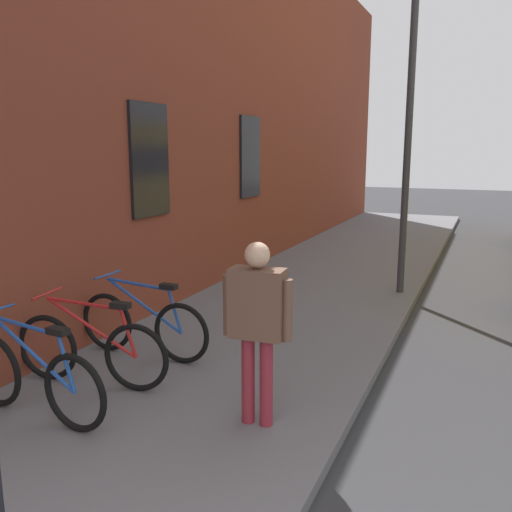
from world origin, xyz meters
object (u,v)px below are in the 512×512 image
bicycle_leaning_wall (91,350)px  pedestrian_near_bus (257,315)px  bicycle_nearest_sign (33,378)px  street_lamp (411,92)px  bicycle_far_end (144,325)px

bicycle_leaning_wall → pedestrian_near_bus: (-0.05, -1.90, 0.63)m
bicycle_nearest_sign → bicycle_leaning_wall: same height
bicycle_leaning_wall → street_lamp: street_lamp is taller
bicycle_nearest_sign → pedestrian_near_bus: size_ratio=1.06×
bicycle_leaning_wall → pedestrian_near_bus: bearing=-91.5°
bicycle_nearest_sign → bicycle_far_end: 1.66m
bicycle_nearest_sign → bicycle_leaning_wall: bearing=-0.6°
bicycle_far_end → street_lamp: street_lamp is taller
bicycle_far_end → bicycle_nearest_sign: bearing=178.7°
bicycle_leaning_wall → street_lamp: bearing=-24.6°
bicycle_leaning_wall → street_lamp: 6.38m
pedestrian_near_bus → street_lamp: bearing=-5.0°
bicycle_far_end → pedestrian_near_bus: size_ratio=1.06×
bicycle_leaning_wall → street_lamp: size_ratio=0.31×
bicycle_nearest_sign → street_lamp: size_ratio=0.31×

